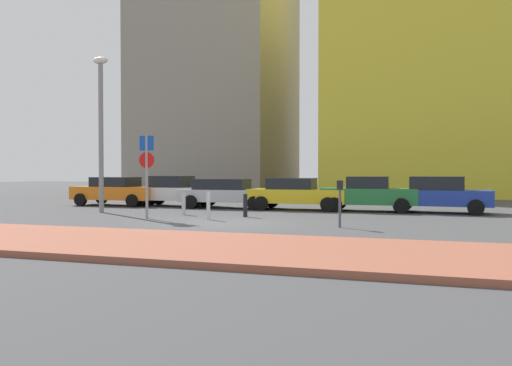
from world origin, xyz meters
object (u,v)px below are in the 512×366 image
parking_meter (340,197)px  parked_car_green (369,194)px  street_lamp (101,120)px  traffic_bollard_far (184,204)px  parked_car_white (174,191)px  parked_car_silver (226,193)px  traffic_bollard_near (245,206)px  parked_car_yellow (297,193)px  parking_sign_post (147,166)px  traffic_bollard_mid (208,206)px  parked_car_orange (116,191)px  parked_car_blue (438,194)px

parking_meter → parked_car_green: bearing=88.1°
parked_car_green → parking_meter: parked_car_green is taller
street_lamp → traffic_bollard_far: (3.88, -0.03, -3.49)m
parked_car_white → parked_car_silver: bearing=-9.8°
street_lamp → parked_car_white: bearing=75.5°
parked_car_white → parked_car_green: bearing=-2.4°
street_lamp → traffic_bollard_near: 7.44m
parked_car_yellow → street_lamp: (-7.60, -4.02, 3.17)m
parking_sign_post → traffic_bollard_mid: size_ratio=3.06×
parked_car_orange → traffic_bollard_far: bearing=-35.0°
parked_car_white → parked_car_silver: parked_car_white is taller
parked_car_orange → traffic_bollard_near: bearing=-26.5°
parked_car_orange → parked_car_white: 3.12m
parking_meter → traffic_bollard_far: size_ratio=1.72×
parked_car_blue → traffic_bollard_far: size_ratio=5.07×
parked_car_yellow → traffic_bollard_near: (-1.02, -4.22, -0.31)m
parked_car_orange → parking_meter: size_ratio=3.00×
parked_car_silver → parked_car_blue: size_ratio=1.06×
traffic_bollard_near → traffic_bollard_mid: 1.71m
parked_car_silver → parked_car_yellow: bearing=0.6°
parking_sign_post → parked_car_orange: bearing=131.2°
parked_car_green → parked_car_orange: bearing=-179.7°
parked_car_white → parked_car_silver: size_ratio=0.96×
parked_car_silver → parked_car_blue: bearing=1.1°
parked_car_white → parking_meter: bearing=-37.8°
parking_sign_post → parking_meter: size_ratio=2.11×
parked_car_white → parked_car_blue: size_ratio=1.02×
parking_sign_post → traffic_bollard_mid: 2.76m
parked_car_green → street_lamp: street_lamp is taller
traffic_bollard_mid → traffic_bollard_far: size_ratio=1.18×
parking_sign_post → parked_car_green: bearing=38.9°
parking_meter → parked_car_yellow: bearing=113.7°
parked_car_silver → traffic_bollard_near: parked_car_silver is taller
parking_meter → parked_car_silver: bearing=133.4°
parking_sign_post → traffic_bollard_far: size_ratio=3.62×
parking_meter → traffic_bollard_mid: parking_meter is taller
parked_car_white → parking_meter: parked_car_white is taller
parked_car_green → parking_meter: bearing=-91.9°
parking_meter → parked_car_white: bearing=142.2°
parked_car_silver → traffic_bollard_far: size_ratio=5.38×
parked_car_blue → parking_meter: (-3.10, -6.97, 0.15)m
parked_car_silver → parked_car_blue: parked_car_blue is taller
parking_meter → traffic_bollard_far: 7.28m
parked_car_yellow → traffic_bollard_near: parked_car_yellow is taller
parked_car_orange → parked_car_silver: bearing=-0.5°
parked_car_yellow → parked_car_blue: parked_car_blue is taller
street_lamp → traffic_bollard_mid: (5.66, -1.63, -3.42)m
parked_car_silver → parked_car_green: bearing=1.0°
parked_car_yellow → street_lamp: street_lamp is taller
parked_car_green → parking_sign_post: parking_sign_post is taller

